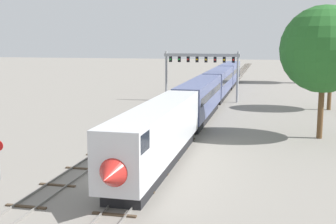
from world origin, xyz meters
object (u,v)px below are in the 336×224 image
Objects in this scene: trackside_tree_left at (324,49)px; trackside_tree_mid at (332,51)px; passenger_train at (211,89)px; signal_gantry at (201,64)px.

trackside_tree_mid is (3.30, 19.52, -0.56)m from trackside_tree_left.
passenger_train is 17.64m from trackside_tree_mid.
trackside_tree_left is (15.64, -24.03, 2.90)m from signal_gantry.
passenger_train is at bearing -64.42° from signal_gantry.
passenger_train is 7.15× the size of trackside_tree_mid.
signal_gantry is 0.92× the size of trackside_tree_left.
trackside_tree_mid reaches higher than passenger_train.
trackside_tree_left is 19.80m from trackside_tree_mid.
passenger_train is at bearing 124.71° from trackside_tree_left.
trackside_tree_left is (13.39, -19.33, 6.25)m from passenger_train.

